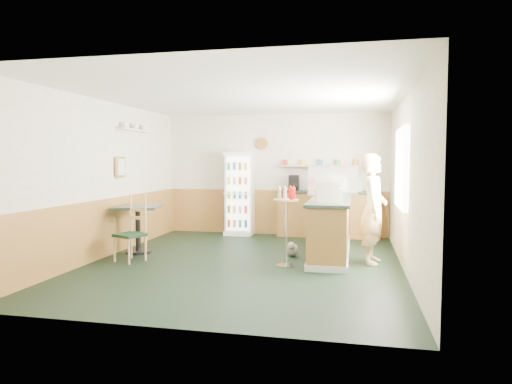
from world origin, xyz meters
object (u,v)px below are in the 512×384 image
(shopkeeper, at_px, (373,209))
(cafe_table, at_px, (138,220))
(display_case, at_px, (333,181))
(condiment_stand, at_px, (286,215))
(drinks_fridge, at_px, (240,193))
(cash_register, at_px, (328,195))
(cafe_chair, at_px, (132,226))

(shopkeeper, height_order, cafe_table, shopkeeper)
(display_case, height_order, condiment_stand, display_case)
(display_case, relative_size, condiment_stand, 0.75)
(drinks_fridge, distance_m, cash_register, 3.47)
(drinks_fridge, relative_size, condiment_stand, 1.50)
(shopkeeper, distance_m, cafe_table, 4.11)
(cafe_table, xyz_separation_m, cafe_chair, (0.18, -0.56, -0.03))
(cafe_table, relative_size, cafe_chair, 0.84)
(drinks_fridge, height_order, shopkeeper, drinks_fridge)
(shopkeeper, distance_m, condiment_stand, 1.44)
(drinks_fridge, relative_size, display_case, 1.98)
(display_case, relative_size, shopkeeper, 0.53)
(display_case, height_order, shopkeeper, shopkeeper)
(drinks_fridge, height_order, cafe_table, drinks_fridge)
(cash_register, xyz_separation_m, cafe_chair, (-3.22, -0.21, -0.55))
(drinks_fridge, xyz_separation_m, shopkeeper, (2.81, -2.35, -0.04))
(cafe_chair, bearing_deg, cafe_table, 129.46)
(cafe_chair, bearing_deg, display_case, 52.18)
(cafe_table, bearing_deg, cafe_chair, -72.17)
(display_case, xyz_separation_m, cash_register, (-0.00, -1.69, -0.15))
(cash_register, height_order, cafe_table, cash_register)
(drinks_fridge, height_order, cash_register, drinks_fridge)
(cash_register, distance_m, cafe_chair, 3.27)
(display_case, distance_m, cafe_table, 3.71)
(condiment_stand, distance_m, cafe_table, 2.80)
(condiment_stand, bearing_deg, display_case, 70.13)
(drinks_fridge, bearing_deg, cafe_table, -118.30)
(shopkeeper, bearing_deg, cafe_table, 95.75)
(drinks_fridge, bearing_deg, display_case, -26.45)
(cafe_chair, bearing_deg, shopkeeper, 30.35)
(drinks_fridge, xyz_separation_m, cafe_table, (-1.29, -2.39, -0.32))
(cafe_table, height_order, cafe_chair, cafe_chair)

